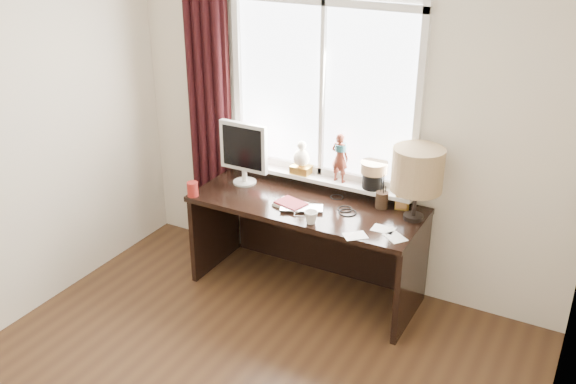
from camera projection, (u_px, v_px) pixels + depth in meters
The scene contains 15 objects.
wall_back at pixel (343, 119), 4.70m from camera, with size 3.50×2.60×0.00m, color beige.
wall_right at pixel (557, 341), 2.34m from camera, with size 4.00×2.60×0.00m, color beige.
laptop at pixel (302, 209), 4.56m from camera, with size 0.30×0.20×0.02m, color silver.
mug at pixel (311, 217), 4.36m from camera, with size 0.09×0.09×0.09m, color white.
red_cup at pixel (193, 189), 4.76m from camera, with size 0.08×0.08×0.11m, color maroon.
window at pixel (322, 117), 4.72m from camera, with size 1.52×0.20×1.40m.
curtain at pixel (209, 123), 5.19m from camera, with size 0.38×0.09×2.25m.
desk at pixel (312, 227), 4.85m from camera, with size 1.70×0.70×0.75m.
monitor at pixel (244, 150), 4.88m from camera, with size 0.40×0.18×0.49m.
notebook_stack at pixel (291, 204), 4.62m from camera, with size 0.25×0.20×0.03m.
brush_holder at pixel (382, 200), 4.57m from camera, with size 0.09×0.09×0.25m.
icon_frame at pixel (402, 202), 4.54m from camera, with size 0.10×0.04×0.13m.
table_lamp at pixel (418, 170), 4.29m from camera, with size 0.35×0.35×0.52m.
loose_papers at pixel (378, 234), 4.24m from camera, with size 0.42×0.32×0.00m.
desk_cables at pixel (344, 207), 4.59m from camera, with size 0.32×0.35×0.01m.
Camera 1 is at (1.79, -2.14, 2.77)m, focal length 40.00 mm.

